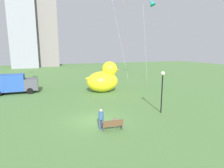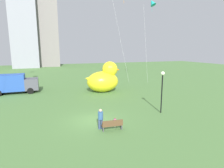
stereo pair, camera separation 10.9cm
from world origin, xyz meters
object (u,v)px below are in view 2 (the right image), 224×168
at_px(person_child, 115,122).
at_px(giant_inflatable_duck, 104,79).
at_px(box_truck, 13,84).
at_px(lamppost, 162,84).
at_px(park_bench, 112,125).
at_px(person_adult, 101,118).
at_px(kite_teal, 152,3).

distance_m(person_child, giant_inflatable_duck, 13.50).
xyz_separation_m(person_child, box_truck, (-9.78, 16.45, 0.98)).
bearing_deg(box_truck, person_child, -59.25).
bearing_deg(lamppost, person_child, -162.32).
bearing_deg(park_bench, person_adult, 142.91).
xyz_separation_m(person_adult, lamppost, (6.96, 1.66, 2.11)).
bearing_deg(person_adult, box_truck, 117.85).
bearing_deg(lamppost, kite_teal, 62.05).
xyz_separation_m(park_bench, lamppost, (6.16, 2.27, 2.58)).
relative_size(person_adult, giant_inflatable_duck, 0.30).
bearing_deg(person_child, park_bench, -132.10).
xyz_separation_m(park_bench, person_adult, (-0.80, 0.61, 0.47)).
distance_m(park_bench, lamppost, 7.05).
relative_size(person_adult, box_truck, 0.26).
height_order(park_bench, person_adult, person_adult).
height_order(park_bench, giant_inflatable_duck, giant_inflatable_duck).
height_order(giant_inflatable_duck, kite_teal, kite_teal).
height_order(park_bench, kite_teal, kite_teal).
height_order(box_truck, kite_teal, kite_teal).
bearing_deg(box_truck, person_adult, -62.15).
distance_m(person_adult, giant_inflatable_duck, 13.62).
bearing_deg(kite_teal, person_child, -127.93).
height_order(person_adult, box_truck, box_truck).
distance_m(park_bench, person_child, 0.58).
relative_size(giant_inflatable_duck, lamppost, 1.31).
bearing_deg(person_child, kite_teal, 52.07).
height_order(person_child, giant_inflatable_duck, giant_inflatable_duck).
relative_size(giant_inflatable_duck, kite_teal, 0.35).
xyz_separation_m(person_adult, box_truck, (-8.59, 16.27, 0.51)).
xyz_separation_m(park_bench, person_child, (0.39, 0.43, 0.00)).
height_order(person_child, box_truck, box_truck).
bearing_deg(person_adult, person_child, -8.52).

